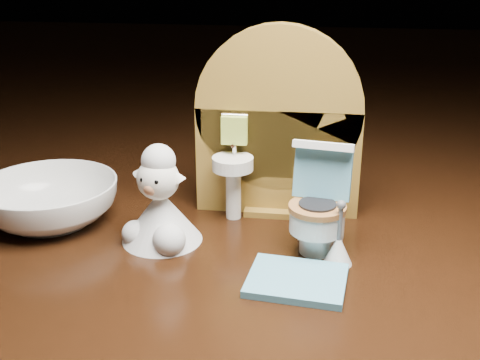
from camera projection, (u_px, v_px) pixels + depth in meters
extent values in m
cube|color=#3C1D0D|center=(267.00, 306.00, 0.45)|extent=(2.50, 2.50, 0.10)
cube|color=olive|center=(278.00, 161.00, 0.48)|extent=(0.13, 0.02, 0.09)
cylinder|color=olive|center=(279.00, 109.00, 0.46)|extent=(0.13, 0.02, 0.13)
cube|color=olive|center=(276.00, 208.00, 0.49)|extent=(0.05, 0.04, 0.01)
cylinder|color=white|center=(233.00, 192.00, 0.48)|extent=(0.01, 0.01, 0.04)
cylinder|color=white|center=(233.00, 163.00, 0.46)|extent=(0.03, 0.03, 0.01)
cylinder|color=silver|center=(234.00, 147.00, 0.47)|extent=(0.00, 0.00, 0.01)
cube|color=#B1C846|center=(234.00, 130.00, 0.46)|extent=(0.02, 0.01, 0.02)
cube|color=olive|center=(323.00, 157.00, 0.46)|extent=(0.02, 0.01, 0.02)
cylinder|color=#F6EDB7|center=(323.00, 167.00, 0.46)|extent=(0.02, 0.02, 0.02)
cylinder|color=white|center=(316.00, 240.00, 0.43)|extent=(0.02, 0.02, 0.02)
cylinder|color=white|center=(317.00, 220.00, 0.42)|extent=(0.04, 0.04, 0.02)
cylinder|color=#9D602F|center=(317.00, 208.00, 0.41)|extent=(0.04, 0.04, 0.00)
cube|color=white|center=(322.00, 209.00, 0.44)|extent=(0.03, 0.02, 0.05)
cube|color=#569DB8|center=(323.00, 171.00, 0.42)|extent=(0.04, 0.02, 0.04)
cube|color=white|center=(323.00, 146.00, 0.41)|extent=(0.04, 0.01, 0.01)
cylinder|color=#A6B43B|center=(337.00, 172.00, 0.43)|extent=(0.01, 0.01, 0.01)
cube|color=#569DB8|center=(297.00, 280.00, 0.39)|extent=(0.07, 0.06, 0.00)
cone|color=white|center=(338.00, 249.00, 0.41)|extent=(0.02, 0.02, 0.02)
cylinder|color=#59595B|center=(340.00, 223.00, 0.40)|extent=(0.00, 0.00, 0.03)
sphere|color=#59595B|center=(341.00, 205.00, 0.40)|extent=(0.01, 0.01, 0.01)
cone|color=silver|center=(161.00, 215.00, 0.44)|extent=(0.06, 0.06, 0.04)
sphere|color=silver|center=(169.00, 240.00, 0.42)|extent=(0.02, 0.02, 0.02)
sphere|color=silver|center=(135.00, 233.00, 0.44)|extent=(0.02, 0.02, 0.02)
sphere|color=white|center=(158.00, 179.00, 0.43)|extent=(0.03, 0.03, 0.03)
sphere|color=tan|center=(151.00, 188.00, 0.42)|extent=(0.01, 0.01, 0.01)
sphere|color=silver|center=(158.00, 161.00, 0.42)|extent=(0.02, 0.02, 0.02)
cone|color=white|center=(142.00, 170.00, 0.43)|extent=(0.02, 0.01, 0.01)
cone|color=white|center=(177.00, 175.00, 0.42)|extent=(0.02, 0.01, 0.01)
sphere|color=black|center=(143.00, 180.00, 0.42)|extent=(0.00, 0.00, 0.00)
sphere|color=black|center=(157.00, 182.00, 0.41)|extent=(0.00, 0.00, 0.00)
imported|color=white|center=(49.00, 202.00, 0.47)|extent=(0.12, 0.12, 0.03)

